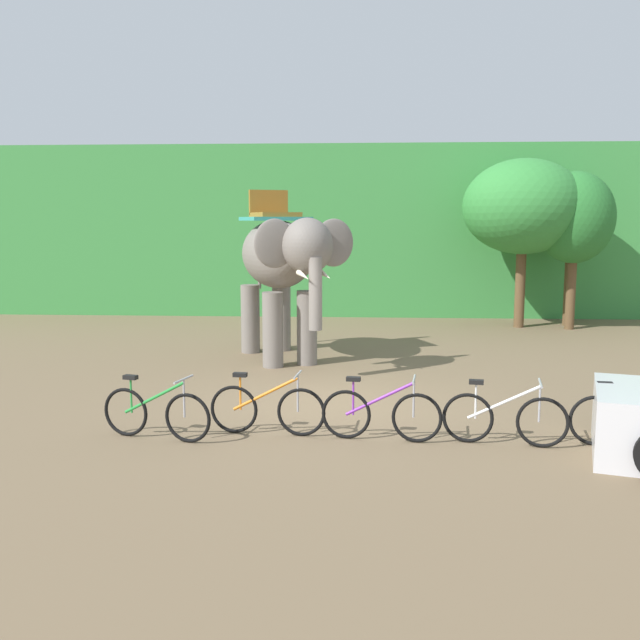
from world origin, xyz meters
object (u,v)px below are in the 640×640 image
Objects in this scene: bike_orange at (267,409)px; bike_teal at (633,420)px; tree_center at (572,218)px; tree_center_left at (523,207)px; bike_white at (504,418)px; tree_center_right at (574,218)px; bike_purple at (381,414)px; bike_green at (156,413)px; elephant at (282,262)px.

bike_teal is (5.08, -0.30, 0.00)m from bike_orange.
tree_center is at bearing 56.45° from bike_orange.
tree_center_left reaches higher than bike_orange.
tree_center_left is 1.14× the size of tree_center.
bike_white is 0.99× the size of bike_teal.
tree_center_right reaches higher than bike_purple.
bike_green and bike_teal have the same top height.
bike_green is 0.98× the size of bike_purple.
bike_teal is at bearing -94.48° from tree_center_left.
bike_teal is (-2.24, -10.82, -2.76)m from tree_center_right.
bike_green is at bearing -177.69° from bike_purple.
bike_teal is at bearing 0.17° from bike_green.
bike_orange is 3.36m from bike_white.
bike_green is (-7.50, -11.12, -3.09)m from tree_center_left.
bike_green is at bearing -179.69° from bike_white.
elephant is at bearing 109.94° from bike_purple.
bike_purple is 1.01× the size of bike_white.
tree_center_left is at bearing 68.59° from bike_purple.
tree_center_left reaches higher than elephant.
bike_purple is at bearing -6.53° from bike_orange.
bike_orange is at bearing -123.55° from tree_center.
bike_purple and bike_teal have the same top height.
tree_center_left is at bearing 40.23° from elephant.
tree_center reaches higher than bike_purple.
bike_white is at bearing -110.20° from tree_center_right.
bike_orange is (-7.32, -10.52, -2.76)m from tree_center_right.
bike_green is 1.58m from bike_orange.
tree_center_right is at bearing -11.70° from tree_center_left.
tree_center is at bearing 36.48° from elephant.
bike_green is 0.98× the size of bike_white.
tree_center_left is at bearing 76.77° from bike_white.
tree_center_right is at bearing 69.80° from bike_white.
elephant is at bearing 78.70° from bike_green.
bike_orange is 1.00× the size of bike_teal.
elephant is at bearing 123.16° from bike_white.
tree_center reaches higher than elephant.
bike_orange is at bearing -118.85° from tree_center_left.
tree_center is 1.02× the size of elephant.
bike_purple is at bearing 2.31° from bike_green.
bike_purple is at bearing 178.19° from bike_teal.
bike_white is at bearing -3.45° from bike_purple.
elephant is at bearing -143.52° from tree_center.
tree_center is 13.11m from bike_purple.
bike_purple is 3.44m from bike_teal.
bike_white is (-2.61, -11.09, -3.09)m from tree_center_left.
bike_purple is at bearing -117.94° from tree_center_right.
tree_center_right is 0.73m from tree_center.
tree_center_left is 8.41m from elephant.
tree_center_right is 12.43m from bike_purple.
tree_center_left is 13.76m from bike_green.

